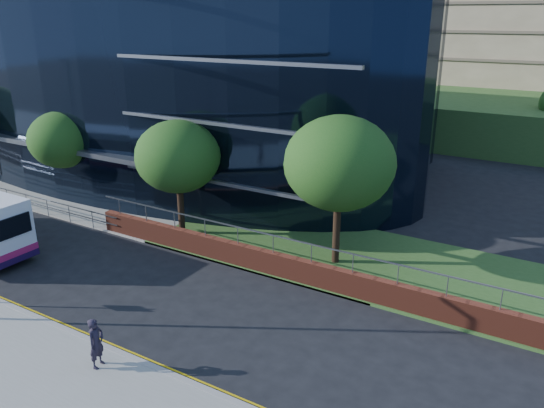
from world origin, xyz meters
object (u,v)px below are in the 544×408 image
Objects in this scene: tree_far_c at (178,157)px; pedestrian at (96,343)px; tree_far_d at (339,163)px; tree_far_b at (63,140)px.

pedestrian is (5.40, -10.94, -3.46)m from tree_far_c.
pedestrian is at bearing -63.75° from tree_far_c.
tree_far_d is (9.00, 1.00, 0.65)m from tree_far_c.
tree_far_b is 3.26× the size of pedestrian.
pedestrian is (-3.60, -11.94, -4.11)m from tree_far_d.
tree_far_d is at bearing 6.34° from tree_far_c.
tree_far_d is 13.13m from pedestrian.
tree_far_d reaches higher than pedestrian.
tree_far_c is at bearing -2.86° from tree_far_b.
tree_far_c is at bearing 15.09° from pedestrian.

